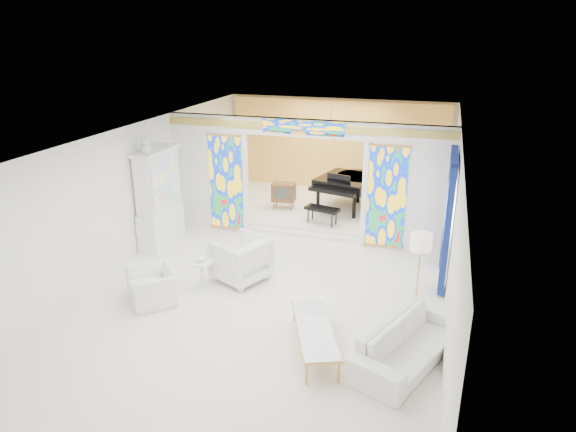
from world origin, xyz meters
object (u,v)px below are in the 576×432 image
(coffee_table, at_px, (315,329))
(grand_piano, at_px, (353,182))
(armchair_right, at_px, (240,259))
(tv_console, at_px, (284,192))
(armchair_left, at_px, (153,285))
(sofa, at_px, (408,343))
(china_cabinet, at_px, (159,199))

(coffee_table, bearing_deg, grand_piano, 95.21)
(armchair_right, bearing_deg, tv_console, -150.04)
(armchair_left, height_order, sofa, sofa)
(sofa, relative_size, grand_piano, 0.80)
(armchair_right, distance_m, coffee_table, 2.89)
(sofa, bearing_deg, armchair_left, 106.76)
(sofa, distance_m, grand_piano, 7.00)
(coffee_table, xyz_separation_m, grand_piano, (-0.62, 6.77, 0.54))
(coffee_table, bearing_deg, tv_console, 111.89)
(armchair_right, distance_m, sofa, 4.05)
(china_cabinet, xyz_separation_m, tv_console, (2.21, 2.92, -0.51))
(sofa, bearing_deg, grand_piano, 40.57)
(grand_piano, bearing_deg, armchair_right, -93.10)
(coffee_table, distance_m, grand_piano, 6.82)
(armchair_right, height_order, grand_piano, grand_piano)
(sofa, bearing_deg, tv_console, 56.34)
(armchair_right, xyz_separation_m, tv_console, (-0.36, 4.14, 0.19))
(armchair_right, xyz_separation_m, grand_piano, (1.49, 4.79, 0.46))
(armchair_left, height_order, grand_piano, grand_piano)
(armchair_right, height_order, coffee_table, armchair_right)
(china_cabinet, distance_m, armchair_right, 2.93)
(sofa, distance_m, coffee_table, 1.50)
(grand_piano, bearing_deg, coffee_table, -70.65)
(sofa, height_order, tv_console, tv_console)
(coffee_table, relative_size, grand_piano, 0.69)
(sofa, bearing_deg, armchair_right, 85.61)
(coffee_table, height_order, grand_piano, grand_piano)
(china_cabinet, xyz_separation_m, armchair_left, (1.29, -2.55, -0.84))
(china_cabinet, xyz_separation_m, sofa, (6.17, -3.08, -0.83))
(china_cabinet, xyz_separation_m, coffee_table, (4.67, -3.20, -0.78))
(china_cabinet, distance_m, armchair_left, 2.98)
(armchair_left, xyz_separation_m, grand_piano, (2.76, 6.12, 0.60))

